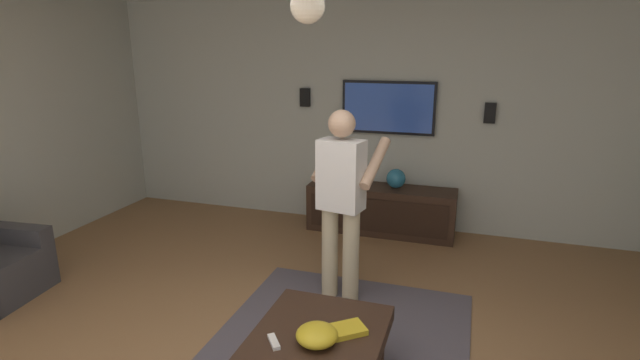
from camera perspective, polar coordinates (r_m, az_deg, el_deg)
The scene contains 11 objects.
wall_back_tv at distance 5.73m, azimuth 8.47°, elevation 7.70°, with size 0.10×7.25×2.69m, color #B2B7AD.
coffee_table at distance 3.15m, azimuth -0.44°, elevation -19.68°, with size 1.00×0.80×0.40m.
media_console at distance 5.66m, azimuth 7.24°, elevation -3.53°, with size 0.45×1.70×0.55m.
tv at distance 5.63m, azimuth 8.12°, elevation 8.53°, with size 0.05×1.08×0.61m.
person_standing at distance 3.95m, azimuth 2.62°, elevation -1.84°, with size 0.61×0.61×1.64m.
bowl at distance 2.99m, azimuth -0.37°, elevation -17.98°, with size 0.25×0.25×0.11m, color gold.
remote_white at distance 3.03m, azimuth -5.53°, elevation -18.63°, with size 0.15×0.04×0.02m, color white.
book at distance 3.12m, azimuth 3.25°, elevation -17.36°, with size 0.22×0.16×0.04m, color gold.
vase_round at distance 5.55m, azimuth 9.04°, elevation 0.19°, with size 0.22×0.22×0.22m, color teal.
wall_speaker_left at distance 5.56m, azimuth 19.59°, elevation 7.53°, with size 0.06×0.12×0.22m, color black.
wall_speaker_right at distance 5.89m, azimuth -1.79°, elevation 9.81°, with size 0.06×0.12×0.22m, color black.
Camera 1 is at (-2.22, -0.94, 2.11)m, focal length 26.87 mm.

